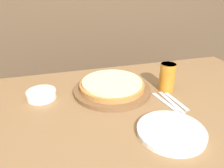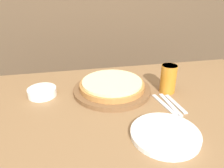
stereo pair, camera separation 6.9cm
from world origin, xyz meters
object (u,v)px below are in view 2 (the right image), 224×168
(dinner_knife, at_px, (170,104))
(dinner_plate, at_px, (165,134))
(spoon, at_px, (175,104))
(beer_glass, at_px, (168,78))
(side_bowl, at_px, (42,92))
(pizza_on_board, at_px, (112,87))
(fork, at_px, (164,105))

(dinner_knife, bearing_deg, dinner_plate, -119.32)
(spoon, bearing_deg, dinner_knife, 180.00)
(beer_glass, xyz_separation_m, side_bowl, (-0.58, 0.08, -0.05))
(pizza_on_board, xyz_separation_m, beer_glass, (0.26, -0.05, 0.05))
(pizza_on_board, distance_m, fork, 0.26)
(fork, height_order, spoon, same)
(pizza_on_board, height_order, side_bowl, pizza_on_board)
(pizza_on_board, xyz_separation_m, dinner_plate, (0.11, -0.36, -0.02))
(dinner_plate, xyz_separation_m, spoon, (0.13, 0.19, -0.01))
(beer_glass, relative_size, side_bowl, 1.04)
(spoon, bearing_deg, fork, -180.00)
(pizza_on_board, height_order, dinner_knife, pizza_on_board)
(pizza_on_board, bearing_deg, beer_glass, -11.44)
(pizza_on_board, bearing_deg, fork, -40.81)
(fork, bearing_deg, dinner_plate, -113.21)
(pizza_on_board, distance_m, dinner_knife, 0.28)
(dinner_knife, xyz_separation_m, spoon, (0.02, 0.00, 0.00))
(pizza_on_board, relative_size, side_bowl, 2.82)
(dinner_plate, relative_size, fork, 1.28)
(pizza_on_board, bearing_deg, spoon, -34.45)
(side_bowl, bearing_deg, beer_glass, -7.68)
(dinner_knife, bearing_deg, spoon, 0.00)
(beer_glass, height_order, side_bowl, beer_glass)
(fork, xyz_separation_m, dinner_knife, (0.02, 0.00, 0.00))
(pizza_on_board, distance_m, dinner_plate, 0.37)
(beer_glass, relative_size, dinner_plate, 0.56)
(side_bowl, height_order, fork, side_bowl)
(beer_glass, xyz_separation_m, fork, (-0.06, -0.12, -0.07))
(pizza_on_board, relative_size, dinner_knife, 1.95)
(pizza_on_board, xyz_separation_m, spoon, (0.24, -0.17, -0.02))
(beer_glass, xyz_separation_m, spoon, (-0.01, -0.12, -0.07))
(fork, bearing_deg, beer_glass, 61.75)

